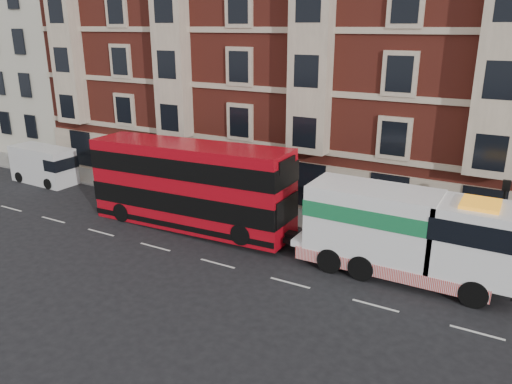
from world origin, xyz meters
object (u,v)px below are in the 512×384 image
double_decker_bus (189,184)px  tow_truck (401,232)px  pedestrian (117,169)px  box_van (43,165)px

double_decker_bus → tow_truck: (12.07, -0.00, -0.46)m
tow_truck → pedestrian: size_ratio=5.50×
double_decker_bus → pedestrian: bearing=156.3°
double_decker_bus → box_van: 15.09m
double_decker_bus → pedestrian: double_decker_bus is taller
tow_truck → double_decker_bus: bearing=180.0°
tow_truck → pedestrian: tow_truck is taller
pedestrian → box_van: bearing=-154.5°
pedestrian → tow_truck: bearing=-14.4°
tow_truck → box_van: bearing=176.2°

